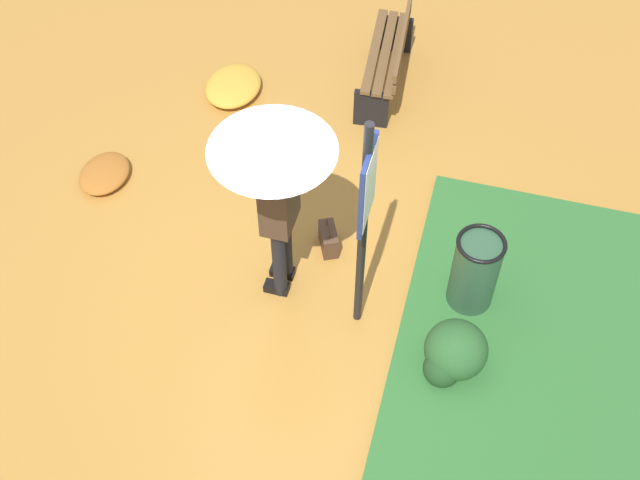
{
  "coord_description": "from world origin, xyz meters",
  "views": [
    {
      "loc": [
        3.98,
        1.32,
        6.05
      ],
      "look_at": [
        -0.03,
        0.24,
        0.85
      ],
      "focal_mm": 46.32,
      "sensor_mm": 36.0,
      "label": 1
    }
  ],
  "objects_px": {
    "trash_bin": "(475,272)",
    "person_with_umbrella": "(275,171)",
    "handbag": "(329,239)",
    "park_bench": "(389,57)",
    "info_sign_post": "(365,209)"
  },
  "relations": [
    {
      "from": "info_sign_post",
      "to": "handbag",
      "type": "relative_size",
      "value": 6.22
    },
    {
      "from": "park_bench",
      "to": "person_with_umbrella",
      "type": "bearing_deg",
      "value": -6.22
    },
    {
      "from": "info_sign_post",
      "to": "handbag",
      "type": "xyz_separation_m",
      "value": [
        -0.68,
        -0.45,
        -1.32
      ]
    },
    {
      "from": "trash_bin",
      "to": "person_with_umbrella",
      "type": "bearing_deg",
      "value": -78.77
    },
    {
      "from": "info_sign_post",
      "to": "park_bench",
      "type": "bearing_deg",
      "value": -172.46
    },
    {
      "from": "person_with_umbrella",
      "to": "handbag",
      "type": "distance_m",
      "value": 1.56
    },
    {
      "from": "person_with_umbrella",
      "to": "info_sign_post",
      "type": "distance_m",
      "value": 0.74
    },
    {
      "from": "info_sign_post",
      "to": "handbag",
      "type": "height_order",
      "value": "info_sign_post"
    },
    {
      "from": "handbag",
      "to": "trash_bin",
      "type": "distance_m",
      "value": 1.4
    },
    {
      "from": "handbag",
      "to": "park_bench",
      "type": "distance_m",
      "value": 2.37
    },
    {
      "from": "info_sign_post",
      "to": "trash_bin",
      "type": "xyz_separation_m",
      "value": [
        -0.42,
        0.9,
        -1.03
      ]
    },
    {
      "from": "info_sign_post",
      "to": "trash_bin",
      "type": "height_order",
      "value": "info_sign_post"
    },
    {
      "from": "person_with_umbrella",
      "to": "trash_bin",
      "type": "xyz_separation_m",
      "value": [
        -0.32,
        1.62,
        -1.13
      ]
    },
    {
      "from": "handbag",
      "to": "trash_bin",
      "type": "relative_size",
      "value": 0.44
    },
    {
      "from": "park_bench",
      "to": "trash_bin",
      "type": "xyz_separation_m",
      "value": [
        2.61,
        1.3,
        0.02
      ]
    }
  ]
}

